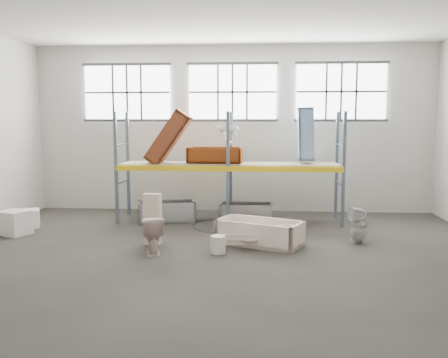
# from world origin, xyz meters

# --- Properties ---
(floor) EXTENTS (12.00, 10.00, 0.10)m
(floor) POSITION_xyz_m (0.00, 0.00, -0.05)
(floor) COLOR #43403A
(floor) RESTS_ON ground
(ceiling) EXTENTS (12.00, 10.00, 0.10)m
(ceiling) POSITION_xyz_m (0.00, 0.00, 5.05)
(ceiling) COLOR silver
(ceiling) RESTS_ON ground
(wall_back) EXTENTS (12.00, 0.10, 5.00)m
(wall_back) POSITION_xyz_m (0.00, 5.05, 2.50)
(wall_back) COLOR beige
(wall_back) RESTS_ON ground
(wall_front) EXTENTS (12.00, 0.10, 5.00)m
(wall_front) POSITION_xyz_m (0.00, -5.05, 2.50)
(wall_front) COLOR #A4A398
(wall_front) RESTS_ON ground
(window_left) EXTENTS (2.60, 0.04, 1.60)m
(window_left) POSITION_xyz_m (-3.20, 4.94, 3.60)
(window_left) COLOR white
(window_left) RESTS_ON wall_back
(window_mid) EXTENTS (2.60, 0.04, 1.60)m
(window_mid) POSITION_xyz_m (0.00, 4.94, 3.60)
(window_mid) COLOR white
(window_mid) RESTS_ON wall_back
(window_right) EXTENTS (2.60, 0.04, 1.60)m
(window_right) POSITION_xyz_m (3.20, 4.94, 3.60)
(window_right) COLOR white
(window_right) RESTS_ON wall_back
(rack_upright_la) EXTENTS (0.08, 0.08, 3.00)m
(rack_upright_la) POSITION_xyz_m (-3.00, 2.90, 1.50)
(rack_upright_la) COLOR slate
(rack_upright_la) RESTS_ON floor
(rack_upright_lb) EXTENTS (0.08, 0.08, 3.00)m
(rack_upright_lb) POSITION_xyz_m (-3.00, 4.10, 1.50)
(rack_upright_lb) COLOR slate
(rack_upright_lb) RESTS_ON floor
(rack_upright_ma) EXTENTS (0.08, 0.08, 3.00)m
(rack_upright_ma) POSITION_xyz_m (0.00, 2.90, 1.50)
(rack_upright_ma) COLOR slate
(rack_upright_ma) RESTS_ON floor
(rack_upright_mb) EXTENTS (0.08, 0.08, 3.00)m
(rack_upright_mb) POSITION_xyz_m (0.00, 4.10, 1.50)
(rack_upright_mb) COLOR slate
(rack_upright_mb) RESTS_ON floor
(rack_upright_ra) EXTENTS (0.08, 0.08, 3.00)m
(rack_upright_ra) POSITION_xyz_m (3.00, 2.90, 1.50)
(rack_upright_ra) COLOR slate
(rack_upright_ra) RESTS_ON floor
(rack_upright_rb) EXTENTS (0.08, 0.08, 3.00)m
(rack_upright_rb) POSITION_xyz_m (3.00, 4.10, 1.50)
(rack_upright_rb) COLOR slate
(rack_upright_rb) RESTS_ON floor
(rack_beam_front) EXTENTS (6.00, 0.10, 0.14)m
(rack_beam_front) POSITION_xyz_m (0.00, 2.90, 1.50)
(rack_beam_front) COLOR yellow
(rack_beam_front) RESTS_ON floor
(rack_beam_back) EXTENTS (6.00, 0.10, 0.14)m
(rack_beam_back) POSITION_xyz_m (0.00, 4.10, 1.50)
(rack_beam_back) COLOR yellow
(rack_beam_back) RESTS_ON floor
(shelf_deck) EXTENTS (5.90, 1.10, 0.03)m
(shelf_deck) POSITION_xyz_m (0.00, 3.50, 1.58)
(shelf_deck) COLOR gray
(shelf_deck) RESTS_ON floor
(wet_patch) EXTENTS (1.80, 1.80, 0.00)m
(wet_patch) POSITION_xyz_m (0.00, 2.70, 0.00)
(wet_patch) COLOR black
(wet_patch) RESTS_ON floor
(bathtub_beige) EXTENTS (2.06, 1.54, 0.55)m
(bathtub_beige) POSITION_xyz_m (0.85, 0.90, 0.27)
(bathtub_beige) COLOR #FBDFD3
(bathtub_beige) RESTS_ON floor
(cistern_spare) EXTENTS (0.45, 0.27, 0.41)m
(cistern_spare) POSITION_xyz_m (1.40, 0.72, 0.28)
(cistern_spare) COLOR #C1AC9E
(cistern_spare) RESTS_ON bathtub_beige
(sink_in_tub) EXTENTS (0.46, 0.46, 0.15)m
(sink_in_tub) POSITION_xyz_m (0.62, 0.50, 0.16)
(sink_in_tub) COLOR beige
(sink_in_tub) RESTS_ON bathtub_beige
(toilet_beige) EXTENTS (0.63, 0.87, 0.79)m
(toilet_beige) POSITION_xyz_m (-1.39, 0.04, 0.40)
(toilet_beige) COLOR beige
(toilet_beige) RESTS_ON floor
(cistern_tall) EXTENTS (0.39, 0.28, 1.15)m
(cistern_tall) POSITION_xyz_m (-1.55, 0.76, 0.57)
(cistern_tall) COLOR beige
(cistern_tall) RESTS_ON floor
(toilet_white) EXTENTS (0.44, 0.44, 0.82)m
(toilet_white) POSITION_xyz_m (3.09, 1.21, 0.41)
(toilet_white) COLOR silver
(toilet_white) RESTS_ON floor
(steel_tub_left) EXTENTS (1.67, 1.08, 0.56)m
(steel_tub_left) POSITION_xyz_m (-1.70, 3.17, 0.28)
(steel_tub_left) COLOR #B7BCC0
(steel_tub_left) RESTS_ON floor
(steel_tub_right) EXTENTS (1.44, 0.70, 0.52)m
(steel_tub_right) POSITION_xyz_m (0.47, 3.27, 0.26)
(steel_tub_right) COLOR #999A9F
(steel_tub_right) RESTS_ON floor
(rust_tub_flat) EXTENTS (1.52, 0.78, 0.42)m
(rust_tub_flat) POSITION_xyz_m (-0.40, 3.51, 1.82)
(rust_tub_flat) COLOR #833409
(rust_tub_flat) RESTS_ON shelf_deck
(rust_tub_tilted) EXTENTS (1.30, 0.78, 1.56)m
(rust_tub_tilted) POSITION_xyz_m (-1.66, 3.38, 2.29)
(rust_tub_tilted) COLOR maroon
(rust_tub_tilted) RESTS_ON shelf_deck
(sink_on_shelf) EXTENTS (0.77, 0.69, 0.56)m
(sink_on_shelf) POSITION_xyz_m (-0.04, 3.31, 2.09)
(sink_on_shelf) COLOR silver
(sink_on_shelf) RESTS_ON rust_tub_flat
(blue_tub_upright) EXTENTS (0.46, 0.67, 1.44)m
(blue_tub_upright) POSITION_xyz_m (2.07, 3.65, 2.40)
(blue_tub_upright) COLOR #759BCB
(blue_tub_upright) RESTS_ON shelf_deck
(bucket) EXTENTS (0.32, 0.32, 0.37)m
(bucket) POSITION_xyz_m (-0.02, 0.11, 0.19)
(bucket) COLOR silver
(bucket) RESTS_ON floor
(carton_near) EXTENTS (0.85, 0.79, 0.58)m
(carton_near) POSITION_xyz_m (-5.13, 1.44, 0.29)
(carton_near) COLOR silver
(carton_near) RESTS_ON floor
(carton_far) EXTENTS (0.73, 0.73, 0.46)m
(carton_far) POSITION_xyz_m (-5.16, 2.23, 0.23)
(carton_far) COLOR white
(carton_far) RESTS_ON floor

